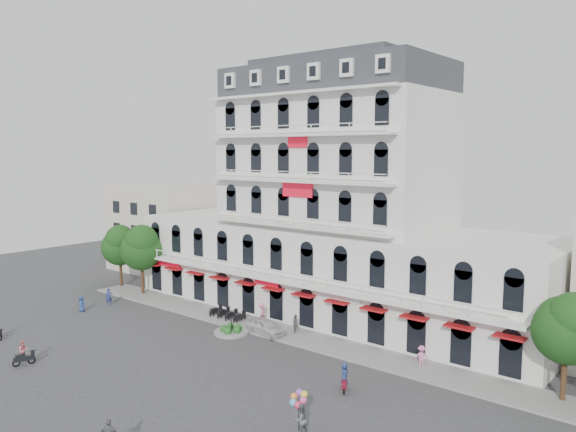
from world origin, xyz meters
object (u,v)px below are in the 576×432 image
(rider_east, at_px, (344,377))
(balloon_vendor, at_px, (300,413))
(parked_car, at_px, (266,327))
(rider_center, at_px, (262,314))
(rider_southwest, at_px, (24,353))

(rider_east, relative_size, balloon_vendor, 0.83)
(parked_car, distance_m, rider_center, 2.52)
(rider_east, xyz_separation_m, balloon_vendor, (1.28, -6.62, 0.26))
(rider_east, bearing_deg, rider_center, 31.89)
(rider_southwest, height_order, rider_center, rider_center)
(rider_east, height_order, balloon_vendor, balloon_vendor)
(parked_car, bearing_deg, rider_southwest, 160.09)
(rider_southwest, bearing_deg, parked_car, -12.37)
(rider_southwest, distance_m, balloon_vendor, 23.78)
(balloon_vendor, bearing_deg, rider_southwest, -167.25)
(parked_car, bearing_deg, rider_center, 59.97)
(parked_car, relative_size, balloon_vendor, 1.76)
(parked_car, distance_m, rider_southwest, 19.94)
(rider_southwest, height_order, rider_east, rider_east)
(rider_southwest, distance_m, rider_east, 24.92)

